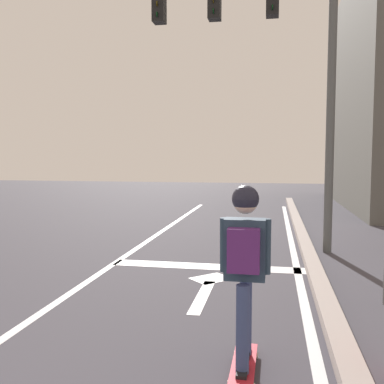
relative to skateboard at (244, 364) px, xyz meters
The scene contains 9 objects.
lane_line_center 3.63m from the skateboard, 132.51° to the left, with size 0.12×20.00×0.01m, color silver.
lane_line_curbside 2.75m from the skateboard, 76.64° to the left, with size 0.12×20.00×0.01m, color silver.
stop_bar 3.59m from the skateboard, 103.44° to the left, with size 3.24×0.40×0.01m, color silver.
lane_arrow_stem 2.05m from the skateboard, 109.15° to the left, with size 0.16×1.40×0.01m, color silver.
lane_arrow_head 2.87m from the skateboard, 103.57° to the left, with size 0.56×0.44×0.01m, color silver.
curb_strip 2.82m from the skateboard, 71.69° to the left, with size 0.24×24.00×0.14m, color #A0928D.
skateboard is the anchor object (origin of this frame).
skater 0.97m from the skateboard, 90.48° to the right, with size 0.43×0.59×1.53m.
traffic_signal_mast 6.36m from the skateboard, 90.18° to the left, with size 4.51×0.34×5.44m.
Camera 1 is at (2.96, -0.31, 1.85)m, focal length 40.74 mm.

